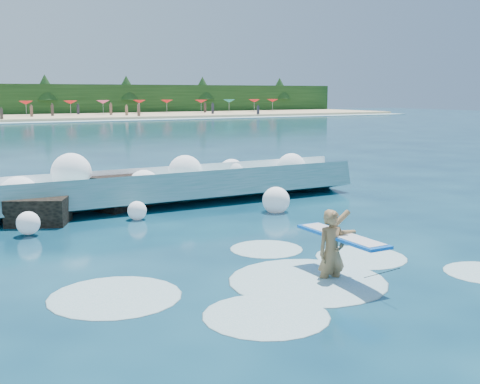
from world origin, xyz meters
The scene contains 6 objects.
ground centered at (0.00, 0.00, 0.00)m, with size 200.00×200.00×0.00m, color #07283F.
breaking_wave centered at (-0.16, 7.63, 0.53)m, with size 17.51×2.75×1.51m.
rock_cluster centered at (-2.92, 7.14, 0.40)m, with size 7.97×3.17×1.25m.
surfer_with_board centered at (1.39, -1.89, 0.63)m, with size 0.91×2.88×1.72m.
wave_spray centered at (-0.85, 7.33, 0.93)m, with size 14.61×4.52×1.91m.
surf_foam centered at (0.49, -1.45, 0.00)m, with size 9.13×5.59×0.16m.
Camera 1 is at (-5.90, -10.88, 3.66)m, focal length 45.00 mm.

